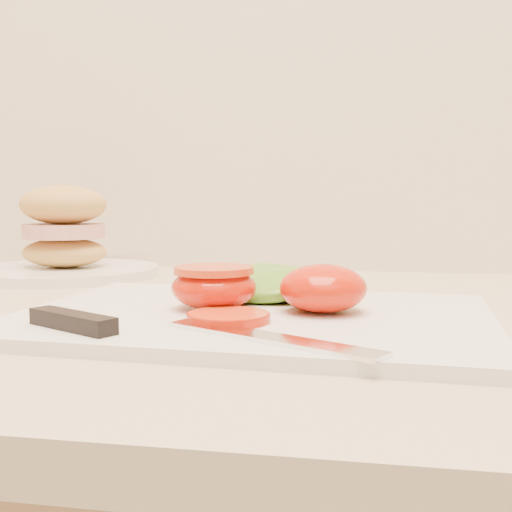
# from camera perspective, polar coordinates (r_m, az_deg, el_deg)

# --- Properties ---
(cutting_board) EXTENTS (0.39, 0.30, 0.01)m
(cutting_board) POSITION_cam_1_polar(r_m,az_deg,el_deg) (0.53, -0.20, -5.52)
(cutting_board) COLOR silver
(cutting_board) RESTS_ON counter
(tomato_half_dome) EXTENTS (0.07, 0.07, 0.04)m
(tomato_half_dome) POSITION_cam_1_polar(r_m,az_deg,el_deg) (0.52, 5.97, -2.86)
(tomato_half_dome) COLOR red
(tomato_half_dome) RESTS_ON cutting_board
(tomato_half_cut) EXTENTS (0.07, 0.07, 0.04)m
(tomato_half_cut) POSITION_cam_1_polar(r_m,az_deg,el_deg) (0.54, -3.75, -2.63)
(tomato_half_cut) COLOR red
(tomato_half_cut) RESTS_ON cutting_board
(tomato_slice_0) EXTENTS (0.06, 0.06, 0.01)m
(tomato_slice_0) POSITION_cam_1_polar(r_m,az_deg,el_deg) (0.49, -2.46, -5.46)
(tomato_slice_0) COLOR #D64314
(tomato_slice_0) RESTS_ON cutting_board
(lettuce_leaf_0) EXTENTS (0.16, 0.15, 0.03)m
(lettuce_leaf_0) POSITION_cam_1_polar(r_m,az_deg,el_deg) (0.60, 0.16, -2.43)
(lettuce_leaf_0) COLOR #559828
(lettuce_leaf_0) RESTS_ON cutting_board
(lettuce_leaf_1) EXTENTS (0.14, 0.13, 0.02)m
(lettuce_leaf_1) POSITION_cam_1_polar(r_m,az_deg,el_deg) (0.60, 4.69, -2.55)
(lettuce_leaf_1) COLOR #559828
(lettuce_leaf_1) RESTS_ON cutting_board
(knife) EXTENTS (0.26, 0.10, 0.01)m
(knife) POSITION_cam_1_polar(r_m,az_deg,el_deg) (0.45, -9.77, -6.26)
(knife) COLOR silver
(knife) RESTS_ON cutting_board
(sandwich_plate) EXTENTS (0.24, 0.24, 0.12)m
(sandwich_plate) POSITION_cam_1_polar(r_m,az_deg,el_deg) (0.87, -16.67, 1.06)
(sandwich_plate) COLOR white
(sandwich_plate) RESTS_ON counter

